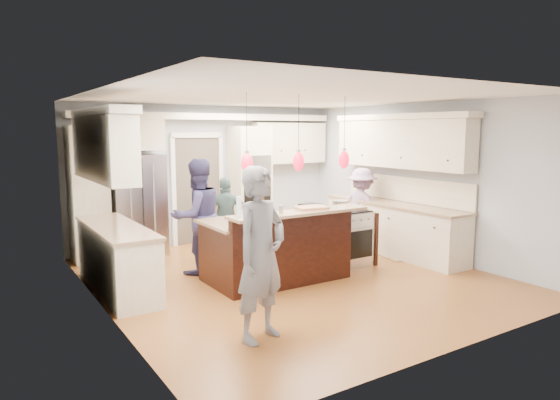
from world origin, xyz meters
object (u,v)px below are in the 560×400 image
Objects in this scene: kitchen_island at (276,247)px; person_bar_end at (261,254)px; island_range at (345,237)px; person_far_left at (197,216)px; refrigerator at (137,205)px.

person_bar_end reaches higher than kitchen_island.
person_bar_end is (-1.29, -1.75, 0.45)m from kitchen_island.
person_far_left reaches higher than island_range.
refrigerator is at bearing -81.80° from person_far_left.
kitchen_island is (1.30, -2.57, -0.41)m from refrigerator.
person_bar_end is at bearing -126.36° from kitchen_island.
kitchen_island is 2.22m from person_bar_end.
person_far_left reaches higher than kitchen_island.
island_range is at bearing 3.11° from kitchen_island.
refrigerator is at bearing 116.91° from kitchen_island.
island_range is 0.49× the size of person_bar_end.
refrigerator is at bearing 71.41° from person_bar_end.
person_bar_end reaches higher than person_far_left.
island_range is 3.30m from person_bar_end.
kitchen_island is at bearing -63.09° from refrigerator.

